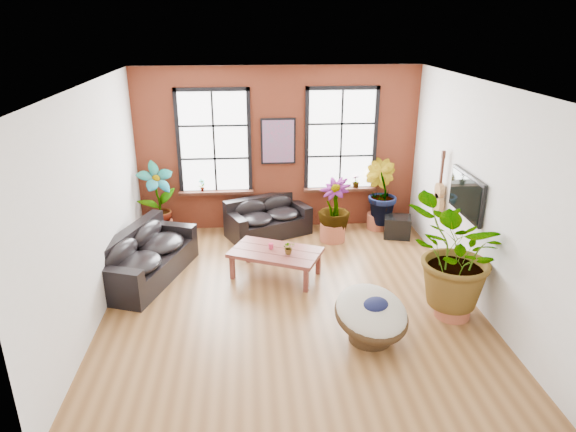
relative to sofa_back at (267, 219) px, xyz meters
name	(u,v)px	position (x,y,z in m)	size (l,w,h in m)	color
room	(290,197)	(0.27, -2.63, 1.39)	(6.04, 6.54, 3.54)	brown
sofa_back	(267,219)	(0.00, 0.00, 0.00)	(1.92, 1.49, 0.79)	black
sofa_left	(145,257)	(-2.27, -1.82, 0.04)	(1.61, 2.40, 0.88)	black
coffee_table	(276,254)	(0.07, -1.95, 0.09)	(1.80, 1.47, 0.60)	maroon
papasan_chair	(372,315)	(1.33, -4.04, 0.06)	(1.43, 1.43, 0.81)	#3D2915
poster	(278,141)	(0.27, 0.40, 1.59)	(0.74, 0.06, 0.98)	black
tv_wall_unit	(458,195)	(3.21, -2.18, 1.18)	(0.13, 1.86, 1.20)	black
media_box	(397,227)	(2.76, -0.37, -0.13)	(0.64, 0.57, 0.46)	black
pot_back_left	(161,229)	(-2.27, -0.01, -0.17)	(0.56, 0.56, 0.38)	#A55036
pot_back_right	(378,221)	(2.46, 0.13, -0.19)	(0.49, 0.49, 0.34)	#A55036
pot_right_wall	(453,305)	(2.76, -3.51, -0.16)	(0.69, 0.69, 0.40)	#A55036
pot_mid	(332,232)	(1.35, -0.44, -0.17)	(0.64, 0.64, 0.38)	#A55036
floor_plant_back_left	(158,198)	(-2.27, 0.00, 0.54)	(0.79, 0.53, 1.50)	#1F5316
floor_plant_back_right	(380,192)	(2.47, 0.12, 0.49)	(0.77, 0.62, 1.40)	#1F5316
floor_plant_right_wall	(458,256)	(2.73, -3.51, 0.68)	(1.59, 1.38, 1.77)	#1F5316
floor_plant_mid	(334,207)	(1.38, -0.41, 0.38)	(0.67, 0.67, 1.19)	#1F5316
table_plant	(289,247)	(0.30, -2.09, 0.26)	(0.21, 0.19, 0.24)	#1F5316
sill_plant_left	(202,185)	(-1.38, 0.35, 0.68)	(0.14, 0.10, 0.27)	#1F5316
sill_plant_right	(356,181)	(1.97, 0.35, 0.68)	(0.15, 0.15, 0.27)	#1F5316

